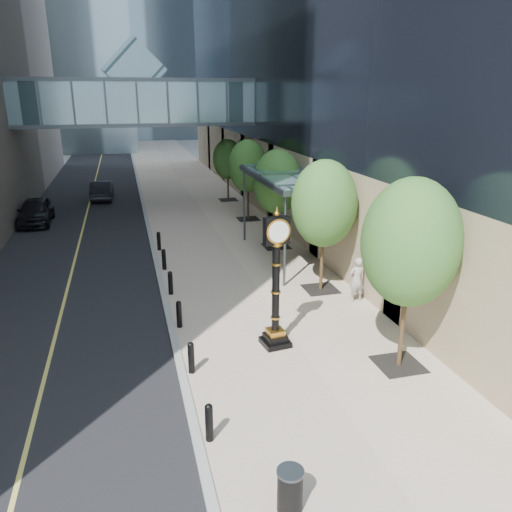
# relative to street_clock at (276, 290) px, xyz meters

# --- Properties ---
(ground) EXTENTS (320.00, 320.00, 0.00)m
(ground) POSITION_rel_street_clock_xyz_m (-0.25, -5.22, -2.06)
(ground) COLOR gray
(ground) RESTS_ON ground
(road) EXTENTS (8.00, 180.00, 0.02)m
(road) POSITION_rel_street_clock_xyz_m (-7.25, 34.78, -2.05)
(road) COLOR black
(road) RESTS_ON ground
(sidewalk) EXTENTS (8.00, 180.00, 0.06)m
(sidewalk) POSITION_rel_street_clock_xyz_m (0.75, 34.78, -2.03)
(sidewalk) COLOR tan
(sidewalk) RESTS_ON ground
(curb) EXTENTS (0.25, 180.00, 0.07)m
(curb) POSITION_rel_street_clock_xyz_m (-3.25, 34.78, -2.02)
(curb) COLOR gray
(curb) RESTS_ON ground
(skywalk) EXTENTS (17.00, 4.20, 5.80)m
(skywalk) POSITION_rel_street_clock_xyz_m (-3.25, 22.78, 5.65)
(skywalk) COLOR slate
(skywalk) RESTS_ON ground
(entrance_canopy) EXTENTS (3.00, 8.00, 4.38)m
(entrance_canopy) POSITION_rel_street_clock_xyz_m (3.23, 8.78, 2.13)
(entrance_canopy) COLOR #383F44
(entrance_canopy) RESTS_ON ground
(bollard_row) EXTENTS (0.20, 16.20, 0.90)m
(bollard_row) POSITION_rel_street_clock_xyz_m (-2.95, 3.78, -1.55)
(bollard_row) COLOR black
(bollard_row) RESTS_ON sidewalk
(street_trees) EXTENTS (2.86, 28.58, 5.87)m
(street_trees) POSITION_rel_street_clock_xyz_m (3.35, 8.90, 1.65)
(street_trees) COLOR black
(street_trees) RESTS_ON sidewalk
(street_clock) EXTENTS (0.97, 0.97, 4.61)m
(street_clock) POSITION_rel_street_clock_xyz_m (0.00, 0.00, 0.00)
(street_clock) COLOR black
(street_clock) RESTS_ON sidewalk
(trash_bin) EXTENTS (0.61, 0.61, 0.90)m
(trash_bin) POSITION_rel_street_clock_xyz_m (-1.74, -6.75, -1.55)
(trash_bin) COLOR black
(trash_bin) RESTS_ON sidewalk
(pedestrian) EXTENTS (0.71, 0.50, 1.85)m
(pedestrian) POSITION_rel_street_clock_xyz_m (4.25, 2.73, -1.07)
(pedestrian) COLOR #A7A099
(pedestrian) RESTS_ON sidewalk
(car_near) EXTENTS (1.96, 4.81, 1.64)m
(car_near) POSITION_rel_street_clock_xyz_m (-10.22, 19.78, -1.22)
(car_near) COLOR black
(car_near) RESTS_ON road
(car_far) EXTENTS (1.73, 4.54, 1.48)m
(car_far) POSITION_rel_street_clock_xyz_m (-6.28, 26.83, -1.30)
(car_far) COLOR black
(car_far) RESTS_ON road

